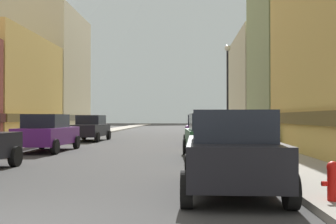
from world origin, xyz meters
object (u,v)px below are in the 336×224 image
at_px(car_right_2, 202,129).
at_px(potted_plant_1, 270,136).
at_px(fire_hydrant_near, 333,180).
at_px(car_right_0, 230,151).
at_px(pedestrian_0, 67,126).
at_px(streetlamp_right, 227,78).
at_px(car_right_1, 210,136).
at_px(car_left_2, 90,128).
at_px(car_left_1, 47,133).

bearing_deg(car_right_2, potted_plant_1, -52.73).
relative_size(fire_hydrant_near, potted_plant_1, 0.73).
bearing_deg(car_right_0, car_right_2, 90.00).
relative_size(pedestrian_0, streetlamp_right, 0.29).
xyz_separation_m(car_right_1, potted_plant_1, (3.20, 4.10, -0.21)).
xyz_separation_m(car_right_1, streetlamp_right, (1.55, 8.45, 3.09)).
relative_size(car_left_2, potted_plant_1, 4.60).
relative_size(fire_hydrant_near, pedestrian_0, 0.41).
bearing_deg(car_right_0, car_right_1, 89.97).
height_order(car_right_0, car_right_2, same).
distance_m(fire_hydrant_near, potted_plant_1, 13.02).
relative_size(car_left_1, car_left_2, 0.99).
distance_m(car_left_1, potted_plant_1, 10.86).
xyz_separation_m(car_left_2, car_right_0, (7.60, -19.04, 0.00)).
distance_m(car_left_1, car_left_2, 8.74).
distance_m(car_right_0, car_right_2, 15.62).
height_order(car_left_1, car_right_1, same).
distance_m(car_right_0, fire_hydrant_near, 2.28).
distance_m(car_right_0, pedestrian_0, 23.95).
bearing_deg(car_left_2, pedestrian_0, 132.22).
distance_m(fire_hydrant_near, pedestrian_0, 26.04).
xyz_separation_m(car_right_0, fire_hydrant_near, (1.65, -1.52, -0.37)).
xyz_separation_m(car_right_2, pedestrian_0, (-10.05, 6.12, 0.05)).
height_order(car_left_2, car_right_2, same).
distance_m(car_right_1, pedestrian_0, 17.59).
xyz_separation_m(car_left_2, car_right_1, (7.60, -11.73, 0.00)).
bearing_deg(fire_hydrant_near, car_right_1, 100.57).
bearing_deg(car_left_1, car_left_2, 89.98).
xyz_separation_m(fire_hydrant_near, pedestrian_0, (-11.70, 23.26, 0.42)).
height_order(fire_hydrant_near, pedestrian_0, pedestrian_0).
distance_m(car_left_2, car_right_1, 13.97).
bearing_deg(car_right_0, car_left_2, 111.75).
height_order(car_left_1, car_left_2, same).
height_order(car_left_2, potted_plant_1, car_left_2).
relative_size(car_left_1, car_right_2, 0.99).
height_order(car_left_2, car_right_1, same).
xyz_separation_m(car_left_2, potted_plant_1, (10.80, -7.63, -0.21)).
relative_size(car_left_2, fire_hydrant_near, 6.34).
xyz_separation_m(car_right_0, streetlamp_right, (1.55, 15.76, 3.09)).
bearing_deg(pedestrian_0, fire_hydrant_near, -63.30).
bearing_deg(pedestrian_0, car_right_2, -31.36).
relative_size(car_left_1, streetlamp_right, 0.76).
bearing_deg(car_left_2, car_right_0, -68.25).
relative_size(car_right_1, car_right_2, 1.00).
height_order(car_right_0, fire_hydrant_near, car_right_0).
bearing_deg(car_right_2, car_left_1, -144.98).
relative_size(car_right_2, streetlamp_right, 0.76).
height_order(car_left_1, car_right_0, same).
relative_size(car_right_0, fire_hydrant_near, 6.30).
distance_m(car_left_1, streetlamp_right, 11.10).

